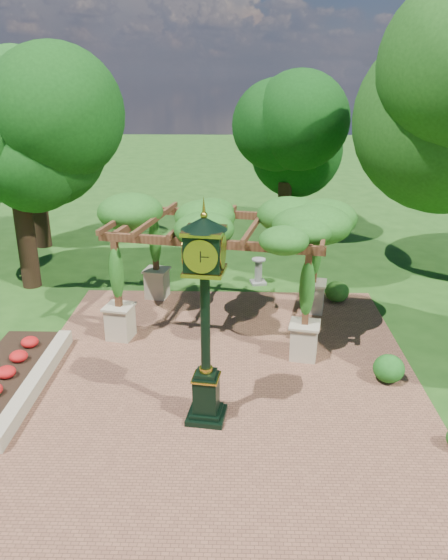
{
  "coord_description": "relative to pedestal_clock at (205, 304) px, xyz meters",
  "views": [
    {
      "loc": [
        0.39,
        -11.04,
        7.36
      ],
      "look_at": [
        0.0,
        2.5,
        2.2
      ],
      "focal_mm": 35.0,
      "sensor_mm": 36.0,
      "label": 1
    }
  ],
  "objects": [
    {
      "name": "brick_plaza",
      "position": [
        0.31,
        1.62,
        -2.84
      ],
      "size": [
        10.0,
        12.0,
        0.04
      ],
      "primitive_type": "cube",
      "color": "brown",
      "rests_on": "ground"
    },
    {
      "name": "tree_west_near",
      "position": [
        -6.91,
        8.09,
        2.46
      ],
      "size": [
        4.25,
        4.25,
        7.74
      ],
      "color": "#311F13",
      "rests_on": "ground"
    },
    {
      "name": "sundial",
      "position": [
        1.43,
        8.56,
        -2.43
      ],
      "size": [
        0.63,
        0.63,
        0.97
      ],
      "rotation": [
        0.0,
        0.0,
        0.21
      ],
      "color": "gray",
      "rests_on": "ground"
    },
    {
      "name": "tree_north",
      "position": [
        2.85,
        15.34,
        1.65
      ],
      "size": [
        4.61,
        4.61,
        6.55
      ],
      "color": "#382416",
      "rests_on": "ground"
    },
    {
      "name": "shrub_back",
      "position": [
        4.05,
        6.85,
        -2.45
      ],
      "size": [
        0.95,
        0.95,
        0.73
      ],
      "primitive_type": "ellipsoid",
      "rotation": [
        0.0,
        0.0,
        0.2
      ],
      "color": "#2C601B",
      "rests_on": "brick_plaza"
    },
    {
      "name": "pergola",
      "position": [
        0.18,
        4.99,
        0.35
      ],
      "size": [
        6.84,
        5.02,
        3.91
      ],
      "rotation": [
        0.0,
        0.0,
        -0.2
      ],
      "color": "#BFB18E",
      "rests_on": "brick_plaza"
    },
    {
      "name": "pedestal_clock",
      "position": [
        0.0,
        0.0,
        0.0
      ],
      "size": [
        1.06,
        1.06,
        4.78
      ],
      "rotation": [
        0.0,
        0.0,
        -0.13
      ],
      "color": "black",
      "rests_on": "brick_plaza"
    },
    {
      "name": "ground",
      "position": [
        0.31,
        0.62,
        -2.86
      ],
      "size": [
        120.0,
        120.0,
        0.0
      ],
      "primitive_type": "plane",
      "color": "#1E4714",
      "rests_on": "ground"
    },
    {
      "name": "border_wall",
      "position": [
        -4.29,
        1.12,
        -2.66
      ],
      "size": [
        0.35,
        5.0,
        0.4
      ],
      "primitive_type": "cube",
      "color": "#C6B793",
      "rests_on": "ground"
    },
    {
      "name": "tree_west_far",
      "position": [
        -8.13,
        12.99,
        2.84
      ],
      "size": [
        3.51,
        3.51,
        8.35
      ],
      "color": "black",
      "rests_on": "ground"
    },
    {
      "name": "shrub_mid",
      "position": [
        4.5,
        1.71,
        -2.46
      ],
      "size": [
        0.85,
        0.85,
        0.71
      ],
      "primitive_type": "ellipsoid",
      "rotation": [
        0.0,
        0.0,
        -0.08
      ],
      "color": "#1B5A19",
      "rests_on": "brick_plaza"
    },
    {
      "name": "flower_bed",
      "position": [
        -5.19,
        1.12,
        -2.68
      ],
      "size": [
        1.5,
        5.0,
        0.36
      ],
      "primitive_type": "cube",
      "color": "red",
      "rests_on": "ground"
    }
  ]
}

